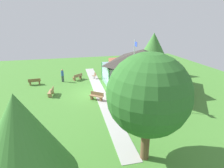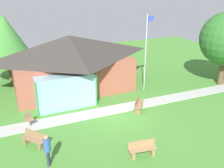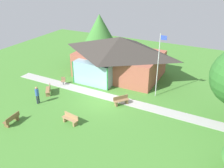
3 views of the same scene
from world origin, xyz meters
name	(u,v)px [view 3 (image 3 of 3)]	position (x,y,z in m)	size (l,w,h in m)	color
ground_plane	(104,101)	(0.00, 0.00, 0.00)	(44.00, 44.00, 0.00)	#478433
pavilion	(118,56)	(-1.49, 6.31, 2.38)	(10.44, 8.07, 4.58)	#A35642
footpath	(108,97)	(0.00, 0.91, 0.01)	(22.89, 1.30, 0.03)	#ADADA8
flagpole	(158,64)	(4.13, 3.30, 3.46)	(0.64, 0.08, 6.32)	silver
bench_rear_near_path	(121,101)	(1.76, 0.19, 0.40)	(1.28, 1.44, 0.84)	olive
bench_front_left	(12,119)	(-4.93, -6.71, 0.40)	(0.54, 1.53, 0.84)	brown
bench_mid_left	(49,90)	(-5.72, -1.22, 0.40)	(1.26, 1.46, 0.84)	olive
bench_front_center	(70,119)	(-0.68, -4.46, 0.40)	(1.55, 0.65, 0.84)	#9E7A51
patio_chair_west	(63,81)	(-5.68, 1.15, 0.42)	(0.57, 0.57, 0.86)	#8C6B4C
visitor_strolling_lawn	(37,94)	(-5.32, -3.20, 1.02)	(0.34, 0.34, 1.74)	#2D3347
tree_behind_pavilion_left	(100,29)	(-6.14, 10.12, 4.14)	(4.44, 4.44, 6.16)	brown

